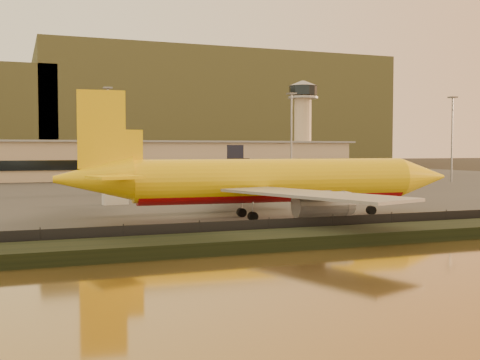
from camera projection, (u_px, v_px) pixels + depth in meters
name	position (u px, v px, depth m)	size (l,w,h in m)	color
ground	(272.00, 224.00, 80.65)	(900.00, 900.00, 0.00)	black
embankment	(335.00, 237.00, 64.72)	(320.00, 7.00, 1.40)	black
tarmac	(137.00, 184.00, 169.45)	(320.00, 220.00, 0.20)	#2D2D2D
perimeter_fence	(317.00, 227.00, 68.42)	(300.00, 0.05, 2.20)	black
terminal_building	(73.00, 161.00, 192.59)	(202.00, 25.00, 12.60)	tan
control_tower	(303.00, 118.00, 226.56)	(11.20, 11.20, 35.50)	tan
apron_light_masts	(209.00, 127.00, 155.21)	(152.20, 12.20, 25.40)	slate
distant_hills	(33.00, 116.00, 389.57)	(470.00, 160.00, 70.00)	brown
dhl_cargo_jet	(268.00, 182.00, 85.91)	(59.00, 57.72, 17.62)	yellow
white_narrowbody_jet	(297.00, 177.00, 144.50)	(36.87, 35.05, 10.85)	silver
gse_vehicle_yellow	(298.00, 196.00, 115.36)	(4.22, 1.90, 1.90)	yellow
gse_vehicle_white	(115.00, 199.00, 107.07)	(4.36, 1.96, 1.96)	silver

